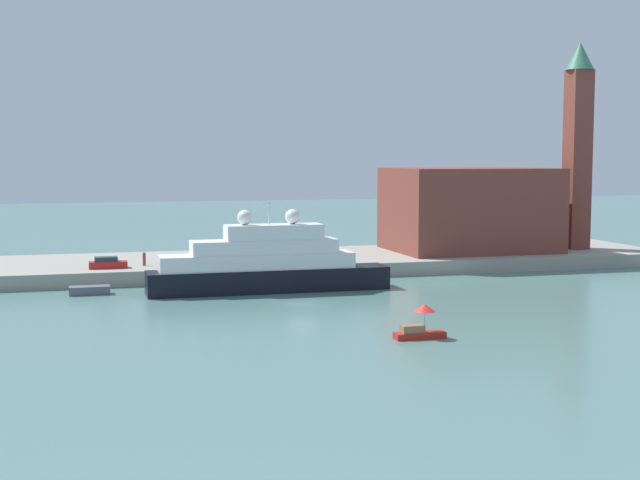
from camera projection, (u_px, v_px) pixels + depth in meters
ground at (302, 305)px, 84.70m from camera, size 400.00×400.00×0.00m
quay_dock at (250, 264)px, 109.70m from camera, size 110.00×20.27×1.69m
large_yacht at (266, 265)px, 92.63m from camera, size 25.73×4.19×9.63m
small_motorboat at (420, 325)px, 68.79m from camera, size 4.09×1.73×2.73m
work_barge at (90, 290)px, 90.76m from camera, size 4.10×1.70×0.89m
harbor_building at (469, 209)px, 117.48m from camera, size 20.80×15.45×11.05m
bell_tower at (578, 139)px, 118.63m from camera, size 3.79×3.79×27.89m
parked_car at (108, 263)px, 98.86m from camera, size 4.23×1.68×1.31m
person_figure at (144, 259)px, 101.18m from camera, size 0.36×0.36×1.66m
mooring_bollard at (262, 263)px, 101.23m from camera, size 0.47×0.47×0.65m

